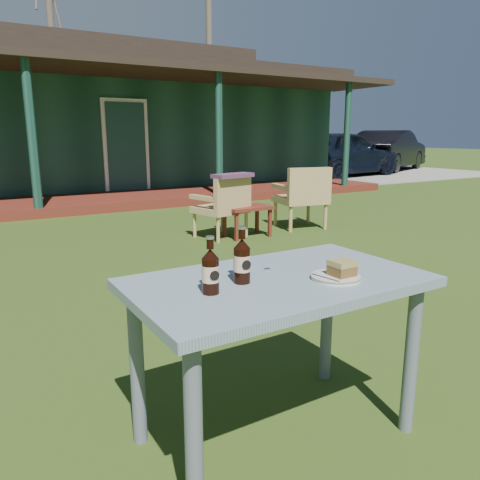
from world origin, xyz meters
TOP-DOWN VIEW (x-y plane):
  - ground at (0.00, 0.00)m, footprint 80.00×80.00m
  - pavilion at (-0.00, 9.39)m, footprint 15.80×8.30m
  - gravel_strip at (10.50, 8.50)m, footprint 9.00×6.00m
  - tree_mid at (3.00, 18.50)m, footprint 0.28×0.28m
  - tree_right at (9.50, 17.00)m, footprint 0.28×0.28m
  - car_near at (9.41, 7.98)m, footprint 4.41×2.24m
  - car_far at (12.64, 8.96)m, footprint 4.62×3.12m
  - cafe_table at (0.00, -1.60)m, footprint 1.20×0.70m
  - plate at (0.19, -1.73)m, footprint 0.20×0.20m
  - cake_slice at (0.21, -1.74)m, footprint 0.09×0.09m
  - fork at (0.13, -1.74)m, footprint 0.04×0.14m
  - cola_bottle_near at (-0.16, -1.58)m, footprint 0.07×0.07m
  - cola_bottle_far at (-0.32, -1.62)m, footprint 0.06×0.07m
  - bottle_cap at (0.02, -1.49)m, footprint 0.03×0.03m
  - armchair_left at (1.79, 2.01)m, footprint 0.68×0.66m
  - armchair_right at (3.03, 1.99)m, footprint 0.74×0.71m
  - floral_throw at (1.82, 1.86)m, footprint 0.58×0.33m
  - side_table at (2.07, 1.93)m, footprint 0.60×0.40m

SIDE VIEW (x-z plane):
  - ground at x=0.00m, z-range 0.00..0.00m
  - gravel_strip at x=10.50m, z-range 0.00..0.02m
  - side_table at x=2.07m, z-range 0.14..0.54m
  - armchair_left at x=1.79m, z-range 0.05..0.83m
  - armchair_right at x=3.03m, z-range 0.05..0.91m
  - cafe_table at x=0.00m, z-range 0.26..0.98m
  - car_near at x=9.41m, z-range 0.00..1.44m
  - car_far at x=12.64m, z-range 0.00..1.44m
  - bottle_cap at x=0.02m, z-range 0.72..0.73m
  - plate at x=0.19m, z-range 0.72..0.74m
  - fork at x=0.13m, z-range 0.73..0.74m
  - cake_slice at x=0.21m, z-range 0.73..0.80m
  - floral_throw at x=1.82m, z-range 0.78..0.83m
  - cola_bottle_far at x=-0.32m, z-range 0.70..0.91m
  - cola_bottle_near at x=-0.16m, z-range 0.70..0.92m
  - pavilion at x=0.00m, z-range -0.12..3.33m
  - tree_mid at x=3.00m, z-range 0.00..9.50m
  - tree_right at x=9.50m, z-range 0.00..11.00m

